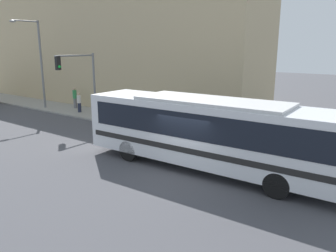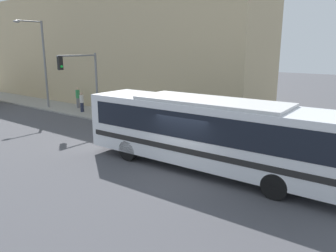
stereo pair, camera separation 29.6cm
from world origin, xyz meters
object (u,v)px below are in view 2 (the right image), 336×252
at_px(city_bus, 209,130).
at_px(pedestrian_near_corner, 82,102).
at_px(traffic_light_pole, 83,74).
at_px(street_lamp, 41,57).
at_px(fire_hydrant, 153,123).
at_px(pedestrian_mid_block, 78,97).
at_px(parking_meter, 134,112).

xyz_separation_m(city_bus, pedestrian_near_corner, (4.72, 14.65, -0.89)).
xyz_separation_m(traffic_light_pole, street_lamp, (0.97, 6.66, 1.04)).
height_order(fire_hydrant, traffic_light_pole, traffic_light_pole).
relative_size(traffic_light_pole, street_lamp, 0.65).
relative_size(fire_hydrant, pedestrian_mid_block, 0.38).
xyz_separation_m(parking_meter, pedestrian_near_corner, (0.66, 6.42, -0.07)).
bearing_deg(fire_hydrant, city_bus, -121.77).
xyz_separation_m(fire_hydrant, pedestrian_mid_block, (1.64, 9.85, 0.57)).
height_order(city_bus, parking_meter, city_bus).
bearing_deg(pedestrian_near_corner, traffic_light_pole, -123.86).
distance_m(traffic_light_pole, pedestrian_mid_block, 5.60).
distance_m(parking_meter, street_lamp, 11.09).
height_order(parking_meter, pedestrian_near_corner, pedestrian_near_corner).
relative_size(street_lamp, pedestrian_mid_block, 4.10).
distance_m(traffic_light_pole, pedestrian_near_corner, 3.93).
bearing_deg(pedestrian_mid_block, pedestrian_near_corner, -118.91).
xyz_separation_m(city_bus, parking_meter, (4.06, 8.23, -0.82)).
distance_m(city_bus, pedestrian_mid_block, 17.39).
height_order(pedestrian_near_corner, pedestrian_mid_block, pedestrian_mid_block).
bearing_deg(street_lamp, traffic_light_pole, -98.28).
bearing_deg(parking_meter, city_bus, -116.29).
xyz_separation_m(city_bus, pedestrian_mid_block, (5.70, 16.42, -0.78)).
bearing_deg(city_bus, fire_hydrant, 56.68).
height_order(fire_hydrant, parking_meter, parking_meter).
relative_size(traffic_light_pole, pedestrian_near_corner, 2.99).
relative_size(fire_hydrant, traffic_light_pole, 0.14).
xyz_separation_m(fire_hydrant, pedestrian_near_corner, (0.66, 8.09, 0.46)).
xyz_separation_m(city_bus, traffic_light_pole, (3.02, 12.11, 1.59)).
height_order(traffic_light_pole, pedestrian_near_corner, traffic_light_pole).
bearing_deg(parking_meter, traffic_light_pole, 105.04).
bearing_deg(city_bus, pedestrian_near_corner, 70.57).
height_order(city_bus, fire_hydrant, city_bus).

